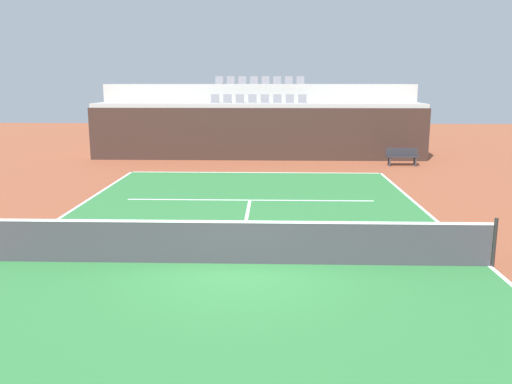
% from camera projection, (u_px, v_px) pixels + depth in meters
% --- Properties ---
extents(ground_plane, '(80.00, 80.00, 0.00)m').
position_uv_depth(ground_plane, '(238.00, 264.00, 11.73)').
color(ground_plane, brown).
extents(court_surface, '(11.00, 24.00, 0.01)m').
position_uv_depth(court_surface, '(238.00, 264.00, 11.73)').
color(court_surface, '#2D7238').
rests_on(court_surface, ground_plane).
extents(baseline_far, '(11.00, 0.10, 0.00)m').
position_uv_depth(baseline_far, '(255.00, 173.00, 23.42)').
color(baseline_far, white).
rests_on(baseline_far, court_surface).
extents(sideline_right, '(0.10, 24.00, 0.00)m').
position_uv_depth(sideline_right, '(490.00, 266.00, 11.56)').
color(sideline_right, white).
rests_on(sideline_right, court_surface).
extents(service_line_far, '(8.26, 0.10, 0.00)m').
position_uv_depth(service_line_far, '(250.00, 200.00, 17.99)').
color(service_line_far, white).
rests_on(service_line_far, court_surface).
extents(centre_service_line, '(0.10, 6.40, 0.00)m').
position_uv_depth(centre_service_line, '(245.00, 225.00, 14.86)').
color(centre_service_line, white).
rests_on(centre_service_line, court_surface).
extents(back_wall, '(17.05, 0.30, 2.61)m').
position_uv_depth(back_wall, '(258.00, 134.00, 26.96)').
color(back_wall, black).
rests_on(back_wall, ground_plane).
extents(stands_tier_lower, '(17.05, 2.40, 2.82)m').
position_uv_depth(stands_tier_lower, '(258.00, 130.00, 28.26)').
color(stands_tier_lower, '#9E9E99').
rests_on(stands_tier_lower, ground_plane).
extents(stands_tier_upper, '(17.05, 2.40, 3.77)m').
position_uv_depth(stands_tier_upper, '(260.00, 118.00, 30.51)').
color(stands_tier_upper, '#9E9E99').
rests_on(stands_tier_upper, ground_plane).
extents(seating_row_lower, '(5.03, 0.44, 0.44)m').
position_uv_depth(seating_row_lower, '(259.00, 100.00, 28.04)').
color(seating_row_lower, slate).
rests_on(seating_row_lower, stands_tier_lower).
extents(seating_row_upper, '(5.03, 0.44, 0.44)m').
position_uv_depth(seating_row_upper, '(260.00, 82.00, 30.20)').
color(seating_row_upper, slate).
rests_on(seating_row_upper, stands_tier_upper).
extents(tennis_net, '(11.08, 0.08, 1.07)m').
position_uv_depth(tennis_net, '(238.00, 242.00, 11.63)').
color(tennis_net, black).
rests_on(tennis_net, court_surface).
extents(player_bench, '(1.50, 0.40, 0.85)m').
position_uv_depth(player_bench, '(402.00, 155.00, 25.26)').
color(player_bench, '#232328').
rests_on(player_bench, ground_plane).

